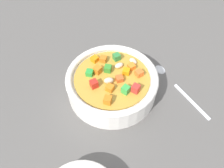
# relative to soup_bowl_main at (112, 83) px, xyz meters

# --- Properties ---
(ground_plane) EXTENTS (1.40, 1.40, 0.02)m
(ground_plane) POSITION_rel_soup_bowl_main_xyz_m (-0.00, -0.00, -0.04)
(ground_plane) COLOR #565451
(soup_bowl_main) EXTENTS (0.21, 0.21, 0.07)m
(soup_bowl_main) POSITION_rel_soup_bowl_main_xyz_m (0.00, 0.00, 0.00)
(soup_bowl_main) COLOR white
(soup_bowl_main) RESTS_ON ground_plane
(spoon) EXTENTS (0.17, 0.12, 0.01)m
(spoon) POSITION_rel_soup_bowl_main_xyz_m (0.14, 0.08, -0.03)
(spoon) COLOR silver
(spoon) RESTS_ON ground_plane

